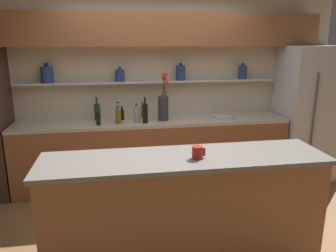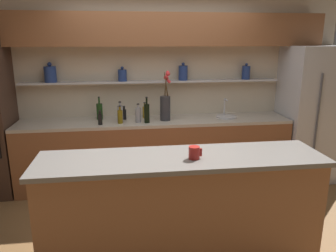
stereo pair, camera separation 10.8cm
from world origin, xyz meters
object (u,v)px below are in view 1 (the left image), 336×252
object	(u,v)px
bottle_oil_0	(118,117)
bottle_spirit_5	(118,114)
sink_fixture	(224,115)
bottle_spirit_6	(136,115)
bottle_wine_1	(97,112)
bottle_sauce_2	(98,119)
coffee_mug	(198,152)
bottle_oil_3	(142,112)
bottle_wine_4	(145,113)
refrigerator	(308,113)
bottle_sauce_7	(122,114)
flower_vase	(163,105)

from	to	relation	value
bottle_oil_0	bottle_spirit_5	bearing A→B (deg)	89.15
sink_fixture	bottle_spirit_6	bearing A→B (deg)	-174.56
bottle_wine_1	bottle_spirit_5	distance (m)	0.32
bottle_sauce_2	sink_fixture	bearing A→B (deg)	6.10
coffee_mug	bottle_sauce_2	bearing A→B (deg)	118.24
bottle_oil_0	bottle_oil_3	bearing A→B (deg)	38.34
sink_fixture	bottle_spirit_6	xyz separation A→B (m)	(-1.22, -0.12, 0.08)
sink_fixture	coffee_mug	bearing A→B (deg)	-115.02
sink_fixture	bottle_sauce_2	xyz separation A→B (m)	(-1.71, -0.18, 0.05)
sink_fixture	bottle_wine_1	xyz separation A→B (m)	(-1.73, 0.10, 0.09)
bottle_wine_1	bottle_wine_4	world-z (taller)	bottle_wine_4
refrigerator	bottle_oil_3	world-z (taller)	refrigerator
bottle_oil_0	bottle_wine_1	distance (m)	0.37
bottle_wine_1	bottle_spirit_5	size ratio (longest dim) A/B	1.16
bottle_wine_4	bottle_sauce_7	world-z (taller)	bottle_wine_4
bottle_oil_0	bottle_spirit_5	distance (m)	0.09
bottle_oil_0	coffee_mug	world-z (taller)	bottle_oil_0
flower_vase	bottle_wine_1	world-z (taller)	flower_vase
sink_fixture	bottle_spirit_5	bearing A→B (deg)	-177.96
refrigerator	coffee_mug	size ratio (longest dim) A/B	16.95
flower_vase	bottle_oil_0	xyz separation A→B (m)	(-0.60, -0.09, -0.12)
bottle_spirit_6	coffee_mug	xyz separation A→B (m)	(0.38, -1.68, 0.05)
flower_vase	bottle_oil_3	size ratio (longest dim) A/B	3.04
bottle_sauce_2	bottle_spirit_6	world-z (taller)	bottle_spirit_6
bottle_wine_1	bottle_sauce_7	world-z (taller)	bottle_wine_1
bottle_sauce_2	bottle_oil_3	size ratio (longest dim) A/B	0.86
refrigerator	bottle_wine_1	distance (m)	2.99
refrigerator	bottle_spirit_6	world-z (taller)	refrigerator
bottle_sauce_2	bottle_oil_3	xyz separation A→B (m)	(0.58, 0.30, 0.01)
bottle_spirit_6	bottle_sauce_2	bearing A→B (deg)	-172.23
bottle_spirit_6	coffee_mug	distance (m)	1.72
sink_fixture	bottle_wine_1	world-z (taller)	bottle_wine_1
bottle_spirit_6	coffee_mug	bearing A→B (deg)	-77.17
refrigerator	sink_fixture	xyz separation A→B (m)	(-1.25, 0.05, 0.00)
bottle_wine_1	coffee_mug	xyz separation A→B (m)	(0.89, -1.90, 0.04)
bottle_sauce_2	bottle_sauce_7	size ratio (longest dim) A/B	1.02
bottle_wine_1	bottle_spirit_5	xyz separation A→B (m)	(0.28, -0.16, -0.00)
bottle_spirit_6	bottle_wine_1	bearing A→B (deg)	156.58
bottle_spirit_6	bottle_sauce_7	bearing A→B (deg)	134.75
refrigerator	coffee_mug	bearing A→B (deg)	-140.12
bottle_spirit_5	bottle_spirit_6	distance (m)	0.24
bottle_spirit_6	bottle_spirit_5	bearing A→B (deg)	164.54
bottle_oil_0	bottle_oil_3	size ratio (longest dim) A/B	1.07
sink_fixture	bottle_wine_4	size ratio (longest dim) A/B	0.84
sink_fixture	bottle_sauce_2	world-z (taller)	sink_fixture
bottle_wine_1	bottle_spirit_6	distance (m)	0.55
bottle_oil_3	bottle_wine_1	bearing A→B (deg)	-178.40
bottle_oil_0	bottle_sauce_7	bearing A→B (deg)	75.91
refrigerator	bottle_wine_1	xyz separation A→B (m)	(-2.98, 0.15, 0.09)
bottle_wine_1	bottle_spirit_6	size ratio (longest dim) A/B	1.26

